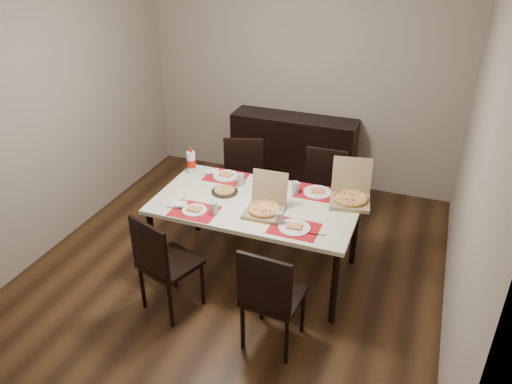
% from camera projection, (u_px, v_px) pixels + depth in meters
% --- Properties ---
extents(ground, '(3.80, 4.00, 0.02)m').
position_uv_depth(ground, '(239.00, 264.00, 4.89)').
color(ground, '#3F2713').
rests_on(ground, ground).
extents(room_walls, '(3.84, 4.02, 2.62)m').
position_uv_depth(room_walls, '(254.00, 78.00, 4.40)').
color(room_walls, gray).
rests_on(room_walls, ground).
extents(sideboard, '(1.50, 0.40, 0.90)m').
position_uv_depth(sideboard, '(293.00, 152.00, 6.13)').
color(sideboard, black).
rests_on(sideboard, ground).
extents(dining_table, '(1.80, 1.00, 0.75)m').
position_uv_depth(dining_table, '(256.00, 208.00, 4.48)').
color(dining_table, beige).
rests_on(dining_table, ground).
extents(chair_near_left, '(0.54, 0.54, 0.93)m').
position_uv_depth(chair_near_left, '(163.00, 262.00, 4.07)').
color(chair_near_left, black).
rests_on(chair_near_left, ground).
extents(chair_near_right, '(0.45, 0.45, 0.93)m').
position_uv_depth(chair_near_right, '(270.00, 295.00, 3.71)').
color(chair_near_right, black).
rests_on(chair_near_right, ground).
extents(chair_far_left, '(0.53, 0.53, 0.93)m').
position_uv_depth(chair_far_left, '(243.00, 179.00, 5.35)').
color(chair_far_left, black).
rests_on(chair_far_left, ground).
extents(chair_far_right, '(0.43, 0.43, 0.93)m').
position_uv_depth(chair_far_right, '(322.00, 191.00, 5.12)').
color(chair_far_right, black).
rests_on(chair_far_right, ground).
extents(setting_near_left, '(0.48, 0.30, 0.11)m').
position_uv_depth(setting_near_left, '(198.00, 209.00, 4.29)').
color(setting_near_left, '#B80C16').
rests_on(setting_near_left, dining_table).
extents(setting_near_right, '(0.46, 0.30, 0.11)m').
position_uv_depth(setting_near_right, '(290.00, 225.00, 4.07)').
color(setting_near_right, '#B80C16').
rests_on(setting_near_right, dining_table).
extents(setting_far_left, '(0.48, 0.30, 0.11)m').
position_uv_depth(setting_far_left, '(228.00, 176.00, 4.84)').
color(setting_far_left, '#B80C16').
rests_on(setting_far_left, dining_table).
extents(setting_far_right, '(0.50, 0.30, 0.11)m').
position_uv_depth(setting_far_right, '(312.00, 191.00, 4.58)').
color(setting_far_right, '#B80C16').
rests_on(setting_far_right, dining_table).
extents(napkin_loose, '(0.16, 0.16, 0.02)m').
position_uv_depth(napkin_loose, '(252.00, 207.00, 4.35)').
color(napkin_loose, white).
rests_on(napkin_loose, dining_table).
extents(pizza_box_center, '(0.33, 0.36, 0.32)m').
position_uv_depth(pizza_box_center, '(265.00, 206.00, 4.28)').
color(pizza_box_center, '#8C7751').
rests_on(pizza_box_center, dining_table).
extents(pizza_box_right, '(0.41, 0.44, 0.35)m').
position_uv_depth(pizza_box_right, '(350.00, 195.00, 4.44)').
color(pizza_box_right, '#8C7751').
rests_on(pizza_box_right, dining_table).
extents(faina_plate, '(0.25, 0.25, 0.03)m').
position_uv_depth(faina_plate, '(225.00, 191.00, 4.60)').
color(faina_plate, black).
rests_on(faina_plate, dining_table).
extents(dip_bowl, '(0.11, 0.11, 0.03)m').
position_uv_depth(dip_bowl, '(275.00, 190.00, 4.61)').
color(dip_bowl, white).
rests_on(dip_bowl, dining_table).
extents(soda_bottle, '(0.09, 0.09, 0.27)m').
position_uv_depth(soda_bottle, '(191.00, 163.00, 4.90)').
color(soda_bottle, silver).
rests_on(soda_bottle, dining_table).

